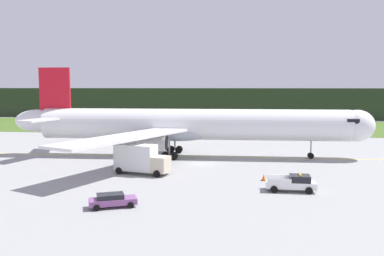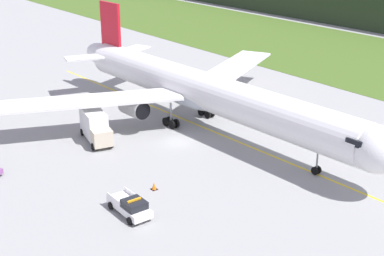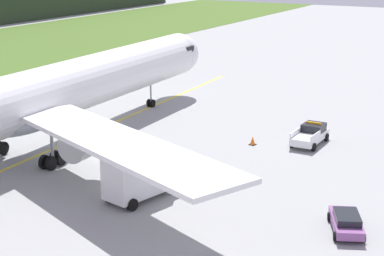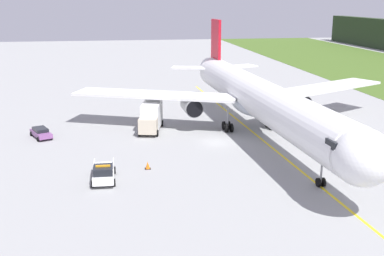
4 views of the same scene
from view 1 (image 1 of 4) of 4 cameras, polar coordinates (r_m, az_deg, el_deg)
The scene contains 9 objects.
ground at distance 60.05m, azimuth 1.05°, elevation -5.01°, with size 320.00×320.00×0.00m, color gray.
grass_verge at distance 115.53m, azimuth 4.33°, elevation 0.23°, with size 320.00×41.97×0.04m, color #425F22.
distant_tree_line at distance 142.70m, azimuth 5.02°, elevation 3.43°, with size 288.00×4.15×10.63m, color #273622.
taxiway_centerline_main at distance 66.03m, azimuth 0.19°, elevation -4.01°, with size 78.16×0.30×0.01m, color yellow.
airliner at distance 65.42m, azimuth -0.47°, elevation 0.41°, with size 58.12×48.67×14.37m.
ops_pickup_truck at distance 45.82m, azimuth 13.91°, elevation -7.46°, with size 5.34×2.40×1.94m.
catering_truck at distance 53.33m, azimuth -7.26°, elevation -4.28°, with size 7.52×3.99×3.97m.
staff_car at distance 39.56m, azimuth -11.11°, elevation -9.84°, with size 4.74×3.39×1.30m.
apron_cone at distance 50.23m, azimuth 10.01°, elevation -6.81°, with size 0.64×0.64×0.80m.
Camera 1 is at (6.90, -58.57, 11.33)m, focal length 38.13 mm.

